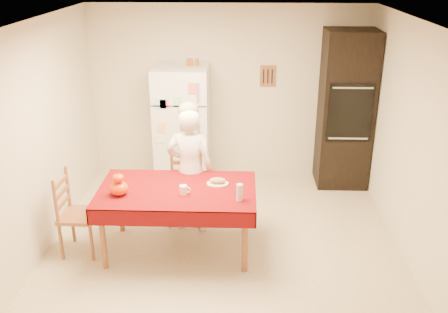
# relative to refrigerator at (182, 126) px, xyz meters

# --- Properties ---
(floor) EXTENTS (4.50, 4.50, 0.00)m
(floor) POSITION_rel_refrigerator_xyz_m (0.65, -1.88, -0.85)
(floor) COLOR tan
(floor) RESTS_ON ground
(room_shell) EXTENTS (4.02, 4.52, 2.51)m
(room_shell) POSITION_rel_refrigerator_xyz_m (0.65, -1.88, 0.77)
(room_shell) COLOR beige
(room_shell) RESTS_ON ground
(refrigerator) EXTENTS (0.75, 0.74, 1.70)m
(refrigerator) POSITION_rel_refrigerator_xyz_m (0.00, 0.00, 0.00)
(refrigerator) COLOR white
(refrigerator) RESTS_ON floor
(oven_cabinet) EXTENTS (0.70, 0.62, 2.20)m
(oven_cabinet) POSITION_rel_refrigerator_xyz_m (2.28, 0.05, 0.25)
(oven_cabinet) COLOR black
(oven_cabinet) RESTS_ON floor
(dining_table) EXTENTS (1.70, 1.00, 0.76)m
(dining_table) POSITION_rel_refrigerator_xyz_m (0.15, -1.84, -0.16)
(dining_table) COLOR brown
(dining_table) RESTS_ON floor
(chair_far) EXTENTS (0.42, 0.40, 0.95)m
(chair_far) POSITION_rel_refrigerator_xyz_m (0.16, -1.12, -0.34)
(chair_far) COLOR brown
(chair_far) RESTS_ON floor
(chair_left) EXTENTS (0.41, 0.43, 0.95)m
(chair_left) POSITION_rel_refrigerator_xyz_m (-0.99, -1.90, -0.34)
(chair_left) COLOR brown
(chair_left) RESTS_ON floor
(seated_woman) EXTENTS (0.60, 0.44, 1.53)m
(seated_woman) POSITION_rel_refrigerator_xyz_m (0.24, -1.35, -0.08)
(seated_woman) COLOR white
(seated_woman) RESTS_ON floor
(coffee_mug) EXTENTS (0.08, 0.08, 0.10)m
(coffee_mug) POSITION_rel_refrigerator_xyz_m (0.24, -1.97, -0.04)
(coffee_mug) COLOR white
(coffee_mug) RESTS_ON dining_table
(pumpkin_lower) EXTENTS (0.20, 0.20, 0.15)m
(pumpkin_lower) POSITION_rel_refrigerator_xyz_m (-0.44, -2.00, -0.02)
(pumpkin_lower) COLOR red
(pumpkin_lower) RESTS_ON dining_table
(pumpkin_upper) EXTENTS (0.12, 0.12, 0.09)m
(pumpkin_upper) POSITION_rel_refrigerator_xyz_m (-0.44, -2.00, 0.10)
(pumpkin_upper) COLOR #CC3804
(pumpkin_upper) RESTS_ON pumpkin_lower
(wine_glass) EXTENTS (0.07, 0.07, 0.18)m
(wine_glass) POSITION_rel_refrigerator_xyz_m (0.83, -2.08, -0.00)
(wine_glass) COLOR silver
(wine_glass) RESTS_ON dining_table
(bread_plate) EXTENTS (0.24, 0.24, 0.02)m
(bread_plate) POSITION_rel_refrigerator_xyz_m (0.58, -1.72, -0.08)
(bread_plate) COLOR white
(bread_plate) RESTS_ON dining_table
(bread_loaf) EXTENTS (0.18, 0.10, 0.06)m
(bread_loaf) POSITION_rel_refrigerator_xyz_m (0.58, -1.72, -0.04)
(bread_loaf) COLOR #A0784F
(bread_loaf) RESTS_ON bread_plate
(spice_jar_left) EXTENTS (0.05, 0.05, 0.10)m
(spice_jar_left) POSITION_rel_refrigerator_xyz_m (0.10, 0.05, 0.90)
(spice_jar_left) COLOR brown
(spice_jar_left) RESTS_ON refrigerator
(spice_jar_mid) EXTENTS (0.05, 0.05, 0.10)m
(spice_jar_mid) POSITION_rel_refrigerator_xyz_m (0.14, 0.05, 0.90)
(spice_jar_mid) COLOR brown
(spice_jar_mid) RESTS_ON refrigerator
(spice_jar_right) EXTENTS (0.05, 0.05, 0.10)m
(spice_jar_right) POSITION_rel_refrigerator_xyz_m (0.22, 0.05, 0.90)
(spice_jar_right) COLOR brown
(spice_jar_right) RESTS_ON refrigerator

